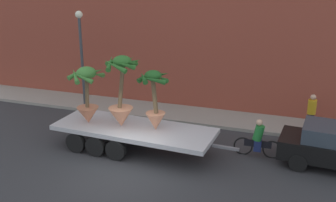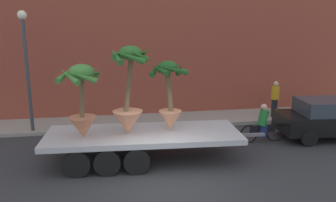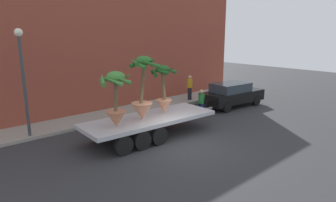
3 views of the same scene
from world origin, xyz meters
name	(u,v)px [view 3 (image 3 of 3)]	position (x,y,z in m)	size (l,w,h in m)	color
ground_plane	(183,145)	(0.00, 0.00, 0.00)	(60.00, 60.00, 0.00)	#2D2D30
sidewalk	(109,115)	(0.00, 6.10, 0.07)	(24.00, 2.20, 0.15)	gray
building_facade	(91,43)	(0.00, 7.80, 4.16)	(24.00, 1.20, 8.33)	brown
flatbed_trailer	(145,122)	(-0.67, 1.79, 0.77)	(7.42, 2.58, 0.98)	#B7BABF
potted_palm_rear	(116,99)	(-2.30, 1.60, 2.16)	(1.47, 1.41, 2.32)	#C17251
potted_palm_middle	(143,92)	(-0.85, 1.69, 2.25)	(1.45, 1.44, 2.84)	tan
potted_palm_front	(164,90)	(0.47, 1.79, 2.13)	(1.27, 1.30, 2.35)	tan
cyclist	(201,104)	(4.30, 2.80, 0.67)	(1.84, 0.35, 1.54)	black
parked_car	(232,94)	(7.26, 2.78, 0.83)	(4.57, 2.13, 1.58)	black
pedestrian_near_gate	(190,87)	(6.17, 5.57, 1.04)	(0.36, 0.36, 1.71)	black
street_lamp	(22,69)	(-4.68, 5.30, 3.23)	(0.36, 0.36, 4.83)	#383D42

